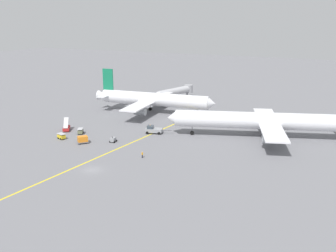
{
  "coord_description": "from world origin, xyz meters",
  "views": [
    {
      "loc": [
        55.45,
        -70.38,
        35.41
      ],
      "look_at": [
        5.2,
        30.77,
        4.0
      ],
      "focal_mm": 41.57,
      "sensor_mm": 36.0,
      "label": 1
    }
  ],
  "objects": [
    {
      "name": "gse_baggage_cart_near_cluster",
      "position": [
        -21.93,
        23.02,
        0.86
      ],
      "size": [
        2.73,
        3.15,
        1.71
      ],
      "color": "#666B4C",
      "rests_on": "ground"
    },
    {
      "name": "taxiway_stripe",
      "position": [
        -3.8,
        10.0,
        0.0
      ],
      "size": [
        11.69,
        119.52,
        0.01
      ],
      "primitive_type": "cube",
      "rotation": [
        0.0,
        0.0,
        -0.09
      ],
      "color": "yellow",
      "rests_on": "ground"
    },
    {
      "name": "gse_baggage_cart_trailing",
      "position": [
        -23.61,
        16.1,
        0.86
      ],
      "size": [
        3.08,
        2.35,
        1.71
      ],
      "color": "gold",
      "rests_on": "ground"
    },
    {
      "name": "gse_stair_truck_yellow",
      "position": [
        -28.35,
        23.89,
        1.03
      ],
      "size": [
        4.21,
        4.84,
        4.06
      ],
      "color": "red",
      "rests_on": "ground"
    },
    {
      "name": "airliner_at_gate_left",
      "position": [
        -14.77,
        57.94,
        5.37
      ],
      "size": [
        48.36,
        38.79,
        16.26
      ],
      "color": "silver",
      "rests_on": "ground"
    },
    {
      "name": "ground_plane",
      "position": [
        0.0,
        0.0,
        0.0
      ],
      "size": [
        600.0,
        600.0,
        0.0
      ],
      "primitive_type": "plane",
      "color": "slate"
    },
    {
      "name": "jet_bridge",
      "position": [
        -17.12,
        85.1,
        3.95
      ],
      "size": [
        8.73,
        21.81,
        5.72
      ],
      "color": "#B7B7BC",
      "rests_on": "ground"
    },
    {
      "name": "gse_gpu_cart_small",
      "position": [
        -7.82,
        20.49,
        0.79
      ],
      "size": [
        1.91,
        2.32,
        1.9
      ],
      "color": "gray",
      "rests_on": "ground"
    },
    {
      "name": "airliner_being_pushed",
      "position": [
        30.32,
        44.73,
        5.22
      ],
      "size": [
        55.71,
        38.57,
        15.47
      ],
      "color": "silver",
      "rests_on": "ground"
    },
    {
      "name": "gse_container_dolly_flat",
      "position": [
        -15.18,
        15.62,
        1.17
      ],
      "size": [
        3.75,
        3.86,
        2.15
      ],
      "color": "slate",
      "rests_on": "ground"
    },
    {
      "name": "pushback_tug",
      "position": [
        -1.57,
        33.88,
        1.17
      ],
      "size": [
        8.51,
        4.33,
        2.78
      ],
      "color": "gray",
      "rests_on": "ground"
    },
    {
      "name": "ground_crew_wing_walker_right",
      "position": [
        6.68,
        12.63,
        0.91
      ],
      "size": [
        0.36,
        0.36,
        1.74
      ],
      "color": "black",
      "rests_on": "ground"
    }
  ]
}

